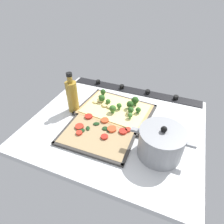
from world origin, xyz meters
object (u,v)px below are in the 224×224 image
object	(u,v)px
baking_tray_back	(98,135)
veggie_pizza_back	(99,133)
broccoli_pizza	(116,108)
cooking_pot	(161,143)
oil_bottle	(72,96)
baking_tray_front	(115,110)

from	to	relation	value
baking_tray_back	veggie_pizza_back	bearing A→B (deg)	-91.93
broccoli_pizza	veggie_pizza_back	bearing A→B (deg)	87.14
broccoli_pizza	cooking_pot	world-z (taller)	cooking_pot
veggie_pizza_back	oil_bottle	size ratio (longest dim) A/B	1.40
baking_tray_back	baking_tray_front	bearing A→B (deg)	-92.19
veggie_pizza_back	oil_bottle	bearing A→B (deg)	-31.00
oil_bottle	baking_tray_front	bearing A→B (deg)	-160.53
veggie_pizza_back	oil_bottle	xyz separation A→B (cm)	(20.13, -12.10, 7.92)
baking_tray_front	baking_tray_back	size ratio (longest dim) A/B	1.20
oil_bottle	broccoli_pizza	bearing A→B (deg)	-159.49
baking_tray_back	veggie_pizza_back	world-z (taller)	veggie_pizza_back
veggie_pizza_back	oil_bottle	world-z (taller)	oil_bottle
cooking_pot	veggie_pizza_back	bearing A→B (deg)	-1.87
oil_bottle	cooking_pot	bearing A→B (deg)	164.79
baking_tray_back	oil_bottle	bearing A→B (deg)	-32.43
baking_tray_front	oil_bottle	world-z (taller)	oil_bottle
broccoli_pizza	veggie_pizza_back	xyz separation A→B (cm)	(1.00, 20.00, -0.81)
baking_tray_front	oil_bottle	distance (cm)	23.78
broccoli_pizza	cooking_pot	xyz separation A→B (cm)	(-26.66, 20.90, 4.33)
baking_tray_back	cooking_pot	bearing A→B (deg)	179.54
baking_tray_front	broccoli_pizza	size ratio (longest dim) A/B	1.07
baking_tray_back	cooking_pot	size ratio (longest dim) A/B	1.32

